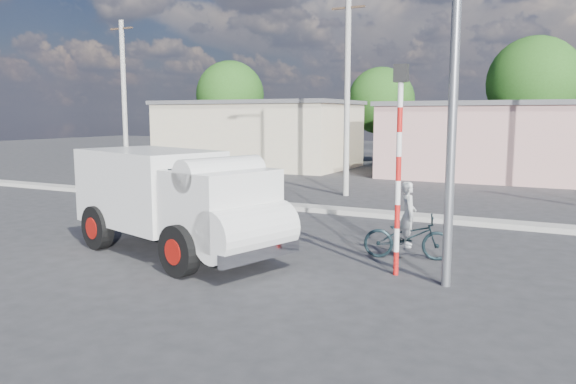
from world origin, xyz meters
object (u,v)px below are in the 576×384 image
at_px(bicycle, 408,236).
at_px(cyclist, 408,227).
at_px(traffic_pole, 399,152).
at_px(streetlight, 447,28).
at_px(truck, 177,199).

distance_m(bicycle, cyclist, 0.23).
xyz_separation_m(bicycle, cyclist, (0.00, 0.00, 0.23)).
height_order(bicycle, traffic_pole, traffic_pole).
height_order(cyclist, traffic_pole, traffic_pole).
bearing_deg(traffic_pole, streetlight, -17.73).
bearing_deg(cyclist, traffic_pole, 170.35).
relative_size(cyclist, traffic_pole, 0.35).
height_order(truck, traffic_pole, traffic_pole).
relative_size(truck, traffic_pole, 1.46).
relative_size(truck, streetlight, 0.71).
xyz_separation_m(truck, streetlight, (6.09, 0.42, 3.59)).
distance_m(cyclist, streetlight, 4.67).
relative_size(bicycle, streetlight, 0.23).
xyz_separation_m(bicycle, traffic_pole, (0.14, -1.43, 2.06)).
xyz_separation_m(bicycle, streetlight, (1.08, -1.73, 4.43)).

